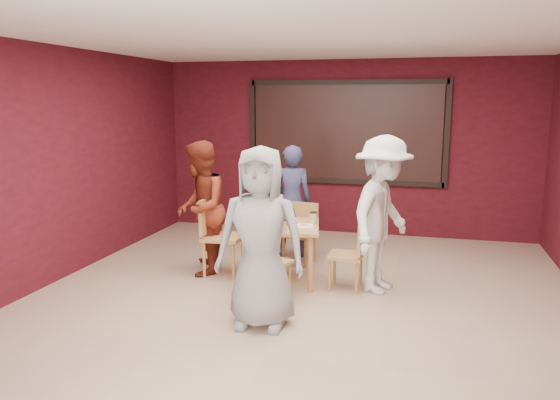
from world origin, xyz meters
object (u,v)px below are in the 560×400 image
(chair_front, at_px, (264,259))
(chair_right, at_px, (352,251))
(chair_back, at_px, (301,229))
(diner_front, at_px, (261,238))
(diner_left, at_px, (200,208))
(diner_back, at_px, (291,201))
(dining_table, at_px, (281,231))
(diner_right, at_px, (382,215))
(chair_left, at_px, (217,232))

(chair_front, height_order, chair_right, chair_front)
(chair_back, xyz_separation_m, diner_front, (0.08, -2.16, 0.42))
(chair_front, height_order, diner_front, diner_front)
(diner_left, bearing_deg, diner_back, 122.45)
(chair_front, bearing_deg, diner_front, -76.62)
(dining_table, distance_m, diner_front, 1.34)
(chair_front, bearing_deg, chair_right, 36.55)
(chair_back, height_order, diner_left, diner_left)
(chair_back, distance_m, diner_right, 1.48)
(diner_back, bearing_deg, chair_front, 77.30)
(diner_front, bearing_deg, chair_left, 122.21)
(diner_back, bearing_deg, chair_right, 113.78)
(dining_table, height_order, chair_left, chair_left)
(chair_left, relative_size, diner_left, 0.58)
(diner_right, bearing_deg, chair_back, 70.54)
(dining_table, height_order, diner_right, diner_right)
(chair_front, relative_size, diner_right, 0.48)
(diner_back, bearing_deg, diner_front, 79.65)
(diner_left, xyz_separation_m, diner_right, (2.25, -0.10, 0.06))
(chair_front, xyz_separation_m, diner_left, (-1.06, 0.78, 0.35))
(chair_right, bearing_deg, diner_back, 130.86)
(diner_back, xyz_separation_m, diner_right, (1.32, -1.11, 0.11))
(diner_back, distance_m, diner_left, 1.37)
(dining_table, height_order, diner_front, diner_front)
(chair_front, height_order, diner_back, diner_back)
(chair_left, height_order, diner_back, diner_back)
(chair_front, distance_m, diner_right, 1.43)
(chair_back, xyz_separation_m, diner_back, (-0.20, 0.24, 0.33))
(chair_left, bearing_deg, diner_left, 179.36)
(dining_table, relative_size, chair_back, 1.30)
(chair_right, relative_size, diner_front, 0.46)
(dining_table, xyz_separation_m, diner_back, (-0.14, 1.09, 0.16))
(chair_back, distance_m, diner_front, 2.20)
(chair_back, xyz_separation_m, diner_right, (1.12, -0.86, 0.44))
(diner_front, distance_m, diner_back, 2.42)
(diner_back, height_order, diner_right, diner_right)
(chair_right, height_order, diner_back, diner_back)
(chair_back, bearing_deg, chair_right, -48.75)
(chair_left, height_order, chair_right, chair_left)
(chair_front, xyz_separation_m, chair_left, (-0.84, 0.77, 0.07))
(chair_right, height_order, diner_right, diner_right)
(chair_front, bearing_deg, diner_right, 29.63)
(chair_back, height_order, chair_left, chair_left)
(chair_right, height_order, diner_front, diner_front)
(chair_front, distance_m, chair_left, 1.15)
(dining_table, height_order, chair_front, dining_table)
(chair_front, distance_m, diner_front, 0.75)
(diner_right, bearing_deg, diner_front, 159.25)
(dining_table, xyz_separation_m, chair_left, (-0.85, 0.08, -0.07))
(diner_front, bearing_deg, chair_front, 100.13)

